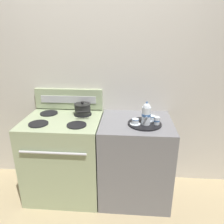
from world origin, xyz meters
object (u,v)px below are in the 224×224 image
Objects in this scene: saucepan at (83,109)px; teacup_left at (135,122)px; serving_tray at (145,124)px; teacup_right at (152,118)px; teapot at (146,114)px; creamer_jug at (157,121)px; stove at (65,156)px.

saucepan is 2.60× the size of teacup_left.
teacup_right is (0.07, 0.07, 0.03)m from serving_tray.
teapot is 3.07× the size of creamer_jug.
serving_tray is 0.12m from creamer_jug.
teacup_left is (0.75, -0.10, 0.48)m from stove.
creamer_jug reaches higher than serving_tray.
serving_tray is 4.40× the size of creamer_jug.
teapot reaches higher than teacup_right.
stove is 2.75× the size of serving_tray.
teacup_left is (-0.09, -0.03, 0.03)m from serving_tray.
teapot reaches higher than saucepan.
teacup_left is at bearing -149.34° from teacup_right.
teacup_right is at bearing 30.66° from teacup_left.
serving_tray is at bearing 18.81° from teacup_left.
creamer_jug reaches higher than teacup_right.
saucepan is at bearing 37.23° from stove.
teapot reaches higher than creamer_jug.
teacup_right is (0.92, -0.00, 0.48)m from stove.
teapot is 2.24× the size of teacup_left.
saucepan is 0.80m from creamer_jug.
creamer_jug is at bearing -8.11° from serving_tray.
serving_tray is 1.43× the size of teapot.
saucepan is 0.69m from serving_tray.
stove is 1.04m from teacup_right.
saucepan reaches higher than stove.
saucepan is 0.61m from teacup_left.
saucepan reaches higher than creamer_jug.
stove is 1.08m from creamer_jug.
creamer_jug is (0.20, 0.02, 0.01)m from teacup_left.
creamer_jug reaches higher than teacup_left.
teacup_left is 0.19m from teacup_right.
teacup_left is at bearing -175.62° from creamer_jug.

